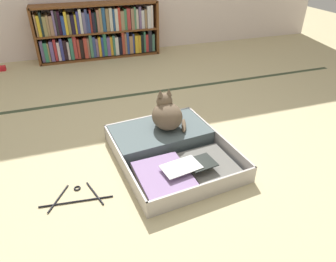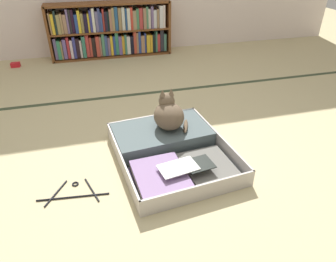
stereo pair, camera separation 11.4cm
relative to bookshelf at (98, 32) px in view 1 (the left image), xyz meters
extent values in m
plane|color=#C6B788|center=(0.05, -2.25, -0.31)|extent=(10.00, 10.00, 0.00)
cube|color=#38452E|center=(0.05, -1.26, -0.31)|extent=(4.80, 0.05, 0.00)
cube|color=brown|center=(-0.73, 0.00, 0.02)|extent=(0.03, 0.26, 0.65)
cube|color=brown|center=(0.74, 0.00, 0.02)|extent=(0.03, 0.26, 0.65)
cube|color=brown|center=(0.00, 0.00, 0.33)|extent=(1.47, 0.26, 0.02)
cube|color=brown|center=(0.00, 0.00, -0.30)|extent=(1.47, 0.26, 0.02)
cube|color=brown|center=(0.00, 0.00, 0.01)|extent=(1.44, 0.26, 0.02)
cube|color=slate|center=(-0.68, 0.01, -0.15)|extent=(0.03, 0.22, 0.25)
cube|color=#35855F|center=(-0.64, 0.00, -0.16)|extent=(0.04, 0.22, 0.22)
cube|color=#8F7A51|center=(-0.61, 0.00, -0.17)|extent=(0.02, 0.22, 0.22)
cube|color=slate|center=(-0.58, 0.00, -0.16)|extent=(0.04, 0.22, 0.24)
cube|color=#BB3037|center=(-0.54, 0.01, -0.15)|extent=(0.03, 0.22, 0.26)
cube|color=silver|center=(-0.50, 0.00, -0.17)|extent=(0.03, 0.22, 0.22)
cube|color=#3A3D8D|center=(-0.46, 0.00, -0.15)|extent=(0.03, 0.22, 0.26)
cube|color=black|center=(-0.42, 0.01, -0.16)|extent=(0.04, 0.22, 0.23)
cube|color=silver|center=(-0.39, 0.00, -0.17)|extent=(0.02, 0.22, 0.21)
cube|color=#357A63|center=(-0.35, -0.01, -0.15)|extent=(0.04, 0.22, 0.26)
cube|color=#BE3B39|center=(-0.30, 0.01, -0.14)|extent=(0.04, 0.22, 0.27)
cube|color=#AD3C2E|center=(-0.27, 0.00, -0.16)|extent=(0.03, 0.22, 0.24)
cube|color=black|center=(-0.23, 0.01, -0.16)|extent=(0.04, 0.22, 0.23)
cube|color=#B94033|center=(-0.18, -0.01, -0.15)|extent=(0.04, 0.22, 0.24)
cube|color=#9E7862|center=(-0.15, 0.01, -0.16)|extent=(0.02, 0.22, 0.24)
cube|color=#4A8562|center=(-0.11, 0.00, -0.14)|extent=(0.03, 0.22, 0.27)
cube|color=#364B83|center=(-0.08, 0.00, -0.15)|extent=(0.03, 0.22, 0.25)
cube|color=slate|center=(-0.04, 0.01, -0.17)|extent=(0.03, 0.22, 0.22)
cube|color=gold|center=(-0.01, 0.00, -0.16)|extent=(0.03, 0.22, 0.24)
cube|color=#294396|center=(0.02, 0.00, -0.16)|extent=(0.02, 0.22, 0.23)
cube|color=#378C65|center=(0.06, 0.01, -0.14)|extent=(0.04, 0.22, 0.27)
cube|color=#685295|center=(0.10, 0.00, -0.16)|extent=(0.04, 0.22, 0.23)
cube|color=gold|center=(0.14, 0.01, -0.16)|extent=(0.03, 0.22, 0.23)
cube|color=#377564|center=(0.17, 0.00, -0.15)|extent=(0.02, 0.22, 0.24)
cube|color=silver|center=(0.20, -0.01, -0.17)|extent=(0.04, 0.22, 0.22)
cube|color=black|center=(0.25, 0.00, -0.17)|extent=(0.04, 0.22, 0.22)
cube|color=#B4402E|center=(0.29, 0.00, -0.14)|extent=(0.03, 0.22, 0.27)
cube|color=#95714F|center=(0.32, 0.00, -0.15)|extent=(0.02, 0.22, 0.26)
cube|color=#2E4695|center=(0.35, 0.00, -0.14)|extent=(0.03, 0.22, 0.28)
cube|color=#A37754|center=(0.39, 0.00, -0.17)|extent=(0.04, 0.22, 0.22)
cube|color=#304392|center=(0.42, 0.01, -0.15)|extent=(0.02, 0.22, 0.24)
cube|color=gold|center=(0.46, 0.00, -0.16)|extent=(0.04, 0.22, 0.22)
cube|color=gold|center=(0.50, 0.00, -0.17)|extent=(0.03, 0.22, 0.22)
cube|color=black|center=(0.53, 0.00, -0.16)|extent=(0.03, 0.22, 0.23)
cube|color=#357354|center=(0.56, 0.00, -0.14)|extent=(0.02, 0.22, 0.26)
cube|color=#BA3335|center=(0.60, 0.01, -0.17)|extent=(0.04, 0.22, 0.22)
cube|color=#24252D|center=(0.64, 0.01, -0.14)|extent=(0.04, 0.22, 0.27)
cube|color=#457664|center=(0.68, 0.01, -0.17)|extent=(0.03, 0.22, 0.22)
cube|color=#A58158|center=(-0.69, 0.00, 0.14)|extent=(0.02, 0.22, 0.24)
cube|color=gold|center=(-0.66, -0.01, 0.14)|extent=(0.03, 0.22, 0.23)
cube|color=#192A28|center=(-0.63, 0.00, 0.16)|extent=(0.02, 0.22, 0.26)
cube|color=#95864F|center=(-0.60, -0.01, 0.13)|extent=(0.04, 0.22, 0.22)
cube|color=#A17F53|center=(-0.56, 0.00, 0.14)|extent=(0.02, 0.22, 0.23)
cube|color=#9E755A|center=(-0.53, 0.00, 0.13)|extent=(0.04, 0.22, 0.22)
cube|color=slate|center=(-0.49, 0.00, 0.16)|extent=(0.02, 0.22, 0.28)
cube|color=#252425|center=(-0.46, 0.00, 0.16)|extent=(0.02, 0.22, 0.27)
cube|color=black|center=(-0.44, 0.01, 0.16)|extent=(0.03, 0.22, 0.26)
cube|color=navy|center=(-0.40, -0.01, 0.13)|extent=(0.04, 0.22, 0.21)
cube|color=yellow|center=(-0.36, -0.01, 0.15)|extent=(0.03, 0.22, 0.25)
cube|color=olive|center=(-0.33, 0.00, 0.13)|extent=(0.03, 0.22, 0.22)
cube|color=black|center=(-0.29, -0.01, 0.13)|extent=(0.04, 0.22, 0.21)
cube|color=gold|center=(-0.26, 0.00, 0.13)|extent=(0.02, 0.22, 0.21)
cube|color=#393C94|center=(-0.23, 0.01, 0.15)|extent=(0.03, 0.22, 0.25)
cube|color=silver|center=(-0.20, -0.01, 0.16)|extent=(0.03, 0.22, 0.27)
cube|color=slate|center=(-0.16, 0.00, 0.14)|extent=(0.03, 0.22, 0.23)
cube|color=#3E4880|center=(-0.13, 0.01, 0.16)|extent=(0.03, 0.22, 0.27)
cube|color=#314C89|center=(-0.11, 0.00, 0.13)|extent=(0.02, 0.22, 0.22)
cube|color=#B6352E|center=(-0.08, 0.01, 0.15)|extent=(0.02, 0.22, 0.26)
cube|color=black|center=(-0.05, -0.01, 0.14)|extent=(0.03, 0.22, 0.23)
cube|color=black|center=(-0.02, 0.01, 0.14)|extent=(0.02, 0.22, 0.23)
cube|color=#A46E58|center=(0.00, -0.01, 0.15)|extent=(0.03, 0.22, 0.25)
cube|color=#9B8352|center=(0.04, -0.01, 0.16)|extent=(0.03, 0.22, 0.27)
cube|color=#265383|center=(0.07, 0.00, 0.16)|extent=(0.04, 0.22, 0.27)
cube|color=#8F764E|center=(0.12, 0.01, 0.15)|extent=(0.04, 0.22, 0.26)
cube|color=silver|center=(0.16, 0.00, 0.16)|extent=(0.04, 0.22, 0.27)
cube|color=#294F87|center=(0.19, -0.01, 0.15)|extent=(0.02, 0.22, 0.25)
cube|color=silver|center=(0.22, -0.01, 0.15)|extent=(0.04, 0.22, 0.25)
cube|color=#C0362A|center=(0.26, 0.00, 0.16)|extent=(0.03, 0.22, 0.26)
cube|color=#95815D|center=(0.30, 0.00, 0.14)|extent=(0.04, 0.22, 0.22)
cube|color=#407A53|center=(0.34, 0.00, 0.15)|extent=(0.03, 0.22, 0.24)
cube|color=#B83B3C|center=(0.38, 0.00, 0.15)|extent=(0.04, 0.22, 0.25)
cube|color=#947256|center=(0.42, -0.01, 0.15)|extent=(0.04, 0.22, 0.25)
cube|color=#4A7E59|center=(0.45, -0.01, 0.15)|extent=(0.02, 0.22, 0.26)
cube|color=beige|center=(0.48, 0.01, 0.14)|extent=(0.03, 0.22, 0.23)
cube|color=slate|center=(0.52, 0.00, 0.16)|extent=(0.03, 0.22, 0.26)
cube|color=silver|center=(0.55, 0.01, 0.13)|extent=(0.04, 0.22, 0.22)
cube|color=#947452|center=(0.59, 0.00, 0.14)|extent=(0.03, 0.22, 0.23)
cube|color=silver|center=(0.63, -0.01, 0.16)|extent=(0.04, 0.22, 0.26)
cube|color=silver|center=(0.67, -0.01, 0.16)|extent=(0.02, 0.22, 0.27)
cube|color=#BBB2AC|center=(0.17, -2.56, -0.30)|extent=(0.75, 0.50, 0.01)
cube|color=#BBB2AC|center=(0.19, -2.77, -0.25)|extent=(0.71, 0.08, 0.12)
cube|color=#BBB2AC|center=(-0.17, -2.60, -0.25)|extent=(0.06, 0.43, 0.12)
cube|color=#BBB2AC|center=(0.52, -2.52, -0.25)|extent=(0.06, 0.43, 0.12)
cube|color=#4B525B|center=(0.17, -2.56, -0.29)|extent=(0.72, 0.48, 0.01)
cube|color=#BBB2AC|center=(0.13, -2.13, -0.30)|extent=(0.75, 0.50, 0.01)
cube|color=#BBB2AC|center=(0.11, -1.92, -0.25)|extent=(0.71, 0.08, 0.12)
cube|color=#BBB2AC|center=(-0.22, -2.17, -0.25)|extent=(0.06, 0.43, 0.12)
cube|color=#BBB2AC|center=(0.48, -2.09, -0.25)|extent=(0.06, 0.43, 0.12)
cube|color=#4B525B|center=(0.13, -2.13, -0.29)|extent=(0.72, 0.48, 0.01)
cylinder|color=black|center=(0.15, -2.35, -0.29)|extent=(0.69, 0.09, 0.02)
cube|color=black|center=(0.01, -2.58, -0.28)|extent=(0.36, 0.41, 0.02)
cube|color=tan|center=(0.01, -2.57, -0.26)|extent=(0.33, 0.39, 0.02)
cube|color=gray|center=(0.01, -2.57, -0.24)|extent=(0.33, 0.38, 0.02)
cube|color=#3C4E64|center=(0.34, -2.53, -0.28)|extent=(0.35, 0.36, 0.02)
cube|color=slate|center=(0.34, -2.53, -0.26)|extent=(0.34, 0.39, 0.01)
cube|color=white|center=(0.12, -2.58, -0.20)|extent=(0.25, 0.18, 0.01)
cube|color=black|center=(0.26, -2.57, -0.21)|extent=(0.19, 0.17, 0.01)
cube|color=#516062|center=(0.13, -2.13, -0.25)|extent=(0.71, 0.47, 0.11)
torus|color=white|center=(0.09, -2.15, -0.20)|extent=(0.11, 0.11, 0.01)
cylinder|color=black|center=(-0.09, -1.95, -0.25)|extent=(0.02, 0.02, 0.11)
cylinder|color=black|center=(0.30, -1.91, -0.25)|extent=(0.02, 0.02, 0.11)
cube|color=#308349|center=(0.19, -2.76, -0.25)|extent=(0.03, 0.00, 0.02)
cube|color=#2A9148|center=(-0.04, -2.78, -0.23)|extent=(0.03, 0.01, 0.03)
cube|color=yellow|center=(0.23, -2.76, -0.22)|extent=(0.04, 0.01, 0.02)
cube|color=yellow|center=(0.08, -2.77, -0.28)|extent=(0.04, 0.01, 0.02)
ellipsoid|color=brown|center=(0.18, -2.13, -0.10)|extent=(0.22, 0.25, 0.19)
ellipsoid|color=brown|center=(0.18, -2.06, -0.14)|extent=(0.15, 0.09, 0.10)
sphere|color=brown|center=(0.18, -2.07, -0.01)|extent=(0.11, 0.11, 0.11)
cone|color=brown|center=(0.21, -2.08, 0.06)|extent=(0.04, 0.04, 0.05)
cone|color=brown|center=(0.15, -2.08, 0.06)|extent=(0.04, 0.04, 0.05)
sphere|color=gold|center=(0.20, -2.03, 0.00)|extent=(0.02, 0.02, 0.02)
sphere|color=gold|center=(0.16, -2.03, 0.00)|extent=(0.02, 0.02, 0.02)
ellipsoid|color=brown|center=(0.30, -2.17, -0.17)|extent=(0.09, 0.19, 0.03)
cylinder|color=black|center=(-0.51, -2.56, -0.31)|extent=(0.41, 0.06, 0.01)
cylinder|color=black|center=(-0.60, -2.50, -0.31)|extent=(0.12, 0.20, 0.01)
cylinder|color=black|center=(-0.40, -2.52, -0.31)|extent=(0.08, 0.22, 0.01)
torus|color=black|center=(-0.49, -2.45, -0.31)|extent=(0.05, 0.05, 0.01)
cube|color=red|center=(-1.16, -0.13, -0.29)|extent=(0.10, 0.07, 0.05)
camera|label=1|loc=(-0.42, -3.92, 0.95)|focal=32.51mm
camera|label=2|loc=(-0.31, -3.95, 0.95)|focal=32.51mm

